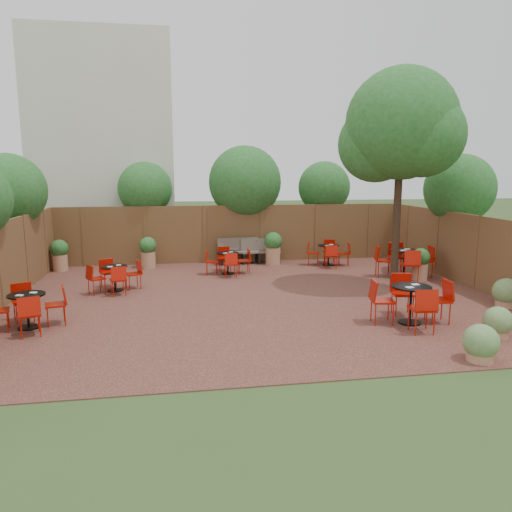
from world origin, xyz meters
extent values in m
plane|color=#354F23|center=(0.00, 0.00, 0.00)|extent=(80.00, 80.00, 0.00)
cube|color=#3E2019|center=(0.00, 0.00, 0.01)|extent=(12.00, 10.00, 0.02)
cube|color=brown|center=(0.00, 5.00, 1.00)|extent=(12.00, 0.08, 2.00)
cube|color=brown|center=(6.00, 0.00, 1.00)|extent=(0.08, 10.00, 2.00)
cube|color=beige|center=(-4.50, 8.00, 4.00)|extent=(5.00, 4.00, 8.00)
sphere|color=#1E5A1D|center=(-6.60, 3.00, 2.63)|extent=(2.09, 2.09, 2.09)
sphere|color=#1E5A1D|center=(-3.00, 5.70, 2.56)|extent=(1.86, 1.86, 1.86)
sphere|color=#1E5A1D|center=(0.50, 5.60, 2.77)|extent=(2.58, 2.58, 2.58)
sphere|color=#1E5A1D|center=(3.50, 5.80, 2.57)|extent=(1.91, 1.91, 1.91)
sphere|color=#1E5A1D|center=(6.60, 2.00, 2.64)|extent=(2.12, 2.12, 2.12)
cylinder|color=black|center=(3.86, 0.45, 2.31)|extent=(0.25, 0.25, 4.58)
sphere|color=#1E5A1D|center=(3.86, 0.45, 4.37)|extent=(2.88, 2.88, 2.88)
sphere|color=#1E5A1D|center=(3.36, 0.85, 3.87)|extent=(2.02, 2.02, 2.02)
sphere|color=#1E5A1D|center=(4.26, 0.05, 4.05)|extent=(2.11, 2.11, 2.11)
cube|color=brown|center=(0.90, 4.55, 0.41)|extent=(1.39, 0.50, 0.05)
cube|color=brown|center=(0.90, 4.73, 0.66)|extent=(1.38, 0.19, 0.41)
cube|color=black|center=(0.28, 4.55, 0.20)|extent=(0.08, 0.41, 0.37)
cube|color=black|center=(1.52, 4.55, 0.20)|extent=(0.08, 0.41, 0.37)
cube|color=brown|center=(0.13, 4.55, 0.43)|extent=(1.47, 0.59, 0.05)
cube|color=brown|center=(0.13, 4.74, 0.69)|extent=(1.44, 0.27, 0.43)
cube|color=black|center=(-0.52, 4.55, 0.21)|extent=(0.11, 0.43, 0.38)
cube|color=black|center=(0.78, 4.55, 0.21)|extent=(0.11, 0.43, 0.38)
cylinder|color=black|center=(2.83, -2.55, 0.04)|extent=(0.47, 0.47, 0.03)
cylinder|color=black|center=(2.83, -2.55, 0.42)|extent=(0.05, 0.05, 0.75)
cylinder|color=black|center=(2.83, -2.55, 0.80)|extent=(0.82, 0.82, 0.03)
cube|color=white|center=(2.96, -2.46, 0.83)|extent=(0.15, 0.11, 0.02)
cube|color=white|center=(2.72, -2.67, 0.83)|extent=(0.15, 0.11, 0.02)
cylinder|color=black|center=(-0.42, 2.96, 0.03)|extent=(0.39, 0.39, 0.03)
cylinder|color=black|center=(-0.42, 2.96, 0.35)|extent=(0.04, 0.04, 0.63)
cylinder|color=black|center=(-0.42, 2.96, 0.68)|extent=(0.68, 0.68, 0.03)
cube|color=white|center=(-0.31, 3.03, 0.70)|extent=(0.13, 0.10, 0.01)
cube|color=white|center=(-0.51, 2.85, 0.70)|extent=(0.13, 0.10, 0.01)
cylinder|color=black|center=(3.08, 3.80, 0.03)|extent=(0.41, 0.41, 0.03)
cylinder|color=black|center=(3.08, 3.80, 0.36)|extent=(0.05, 0.05, 0.65)
cylinder|color=black|center=(3.08, 3.80, 0.69)|extent=(0.70, 0.70, 0.03)
cube|color=white|center=(3.20, 3.87, 0.72)|extent=(0.15, 0.13, 0.01)
cube|color=white|center=(2.99, 3.69, 0.72)|extent=(0.15, 0.13, 0.01)
cylinder|color=black|center=(-3.61, 1.31, 0.03)|extent=(0.40, 0.40, 0.03)
cylinder|color=black|center=(-3.61, 1.31, 0.36)|extent=(0.05, 0.05, 0.63)
cylinder|color=black|center=(-3.61, 1.31, 0.68)|extent=(0.69, 0.69, 0.03)
cube|color=white|center=(-3.50, 1.38, 0.70)|extent=(0.15, 0.13, 0.01)
cube|color=white|center=(-3.70, 1.20, 0.70)|extent=(0.15, 0.13, 0.01)
cylinder|color=black|center=(4.77, 1.70, 0.04)|extent=(0.48, 0.48, 0.03)
cylinder|color=black|center=(4.77, 1.70, 0.43)|extent=(0.06, 0.06, 0.77)
cylinder|color=black|center=(4.77, 1.70, 0.82)|extent=(0.84, 0.84, 0.03)
cube|color=white|center=(4.91, 1.79, 0.85)|extent=(0.16, 0.13, 0.02)
cube|color=white|center=(4.66, 1.57, 0.85)|extent=(0.16, 0.13, 0.02)
cylinder|color=black|center=(-4.97, -1.59, 0.03)|extent=(0.42, 0.42, 0.03)
cylinder|color=black|center=(-4.97, -1.59, 0.37)|extent=(0.05, 0.05, 0.67)
cylinder|color=black|center=(-4.97, -1.59, 0.72)|extent=(0.73, 0.73, 0.03)
cube|color=white|center=(-4.85, -1.52, 0.74)|extent=(0.16, 0.13, 0.01)
cube|color=white|center=(-5.06, -1.71, 0.74)|extent=(0.16, 0.13, 0.01)
cylinder|color=#A87554|center=(-2.90, 4.37, 0.29)|extent=(0.46, 0.46, 0.53)
sphere|color=#1E5A1D|center=(-2.90, 4.37, 0.76)|extent=(0.56, 0.56, 0.56)
cylinder|color=#A87554|center=(1.27, 4.30, 0.31)|extent=(0.50, 0.50, 0.57)
sphere|color=#1E5A1D|center=(1.27, 4.30, 0.82)|extent=(0.60, 0.60, 0.60)
cylinder|color=#A87554|center=(-5.65, 4.31, 0.28)|extent=(0.46, 0.46, 0.52)
sphere|color=#1E5A1D|center=(-5.65, 4.31, 0.75)|extent=(0.55, 0.55, 0.55)
cylinder|color=#A87554|center=(5.04, 1.22, 0.27)|extent=(0.43, 0.43, 0.49)
sphere|color=#1E5A1D|center=(5.04, 1.22, 0.70)|extent=(0.51, 0.51, 0.51)
cylinder|color=#A87554|center=(4.07, -3.64, 0.11)|extent=(0.41, 0.41, 0.18)
sphere|color=#577C40|center=(4.07, -3.64, 0.34)|extent=(0.55, 0.55, 0.55)
cylinder|color=#A87554|center=(3.03, -4.65, 0.12)|extent=(0.43, 0.43, 0.20)
sphere|color=#577C40|center=(3.03, -4.65, 0.36)|extent=(0.59, 0.59, 0.59)
cylinder|color=#A87554|center=(5.64, -1.75, 0.12)|extent=(0.46, 0.46, 0.21)
sphere|color=#577C40|center=(5.64, -1.75, 0.39)|extent=(0.63, 0.63, 0.63)
camera|label=1|loc=(-1.93, -11.62, 3.17)|focal=33.85mm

